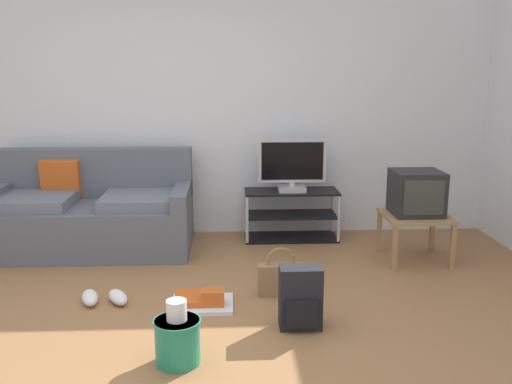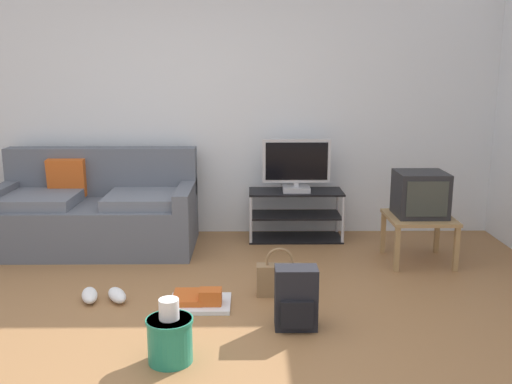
{
  "view_description": "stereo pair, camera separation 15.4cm",
  "coord_description": "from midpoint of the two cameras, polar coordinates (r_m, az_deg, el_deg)",
  "views": [
    {
      "loc": [
        0.36,
        -3.32,
        1.68
      ],
      "look_at": [
        0.56,
        0.97,
        0.74
      ],
      "focal_mm": 39.76,
      "sensor_mm": 36.0,
      "label": 1
    },
    {
      "loc": [
        0.51,
        -3.33,
        1.68
      ],
      "look_at": [
        0.56,
        0.97,
        0.74
      ],
      "focal_mm": 39.76,
      "sensor_mm": 36.0,
      "label": 2
    }
  ],
  "objects": [
    {
      "name": "ground_plane",
      "position": [
        3.75,
        -9.41,
        -14.53
      ],
      "size": [
        9.0,
        9.8,
        0.02
      ],
      "primitive_type": "cube",
      "color": "olive"
    },
    {
      "name": "wall_back",
      "position": [
        5.8,
        -7.13,
        9.02
      ],
      "size": [
        9.0,
        0.1,
        2.7
      ],
      "primitive_type": "cube",
      "color": "silver",
      "rests_on": "ground_plane"
    },
    {
      "name": "handbag",
      "position": [
        4.31,
        1.46,
        -8.66
      ],
      "size": [
        0.34,
        0.12,
        0.37
      ],
      "rotation": [
        0.0,
        0.0,
        0.06
      ],
      "color": "olive",
      "rests_on": "ground_plane"
    },
    {
      "name": "floor_tray",
      "position": [
        4.17,
        -6.59,
        -10.86
      ],
      "size": [
        0.44,
        0.35,
        0.14
      ],
      "color": "silver",
      "rests_on": "ground_plane"
    },
    {
      "name": "couch",
      "position": [
        5.56,
        -17.04,
        -2.13
      ],
      "size": [
        1.85,
        0.91,
        0.92
      ],
      "color": "#565B66",
      "rests_on": "ground_plane"
    },
    {
      "name": "sneakers_pair",
      "position": [
        4.36,
        -16.05,
        -10.16
      ],
      "size": [
        0.4,
        0.28,
        0.09
      ],
      "color": "white",
      "rests_on": "ground_plane"
    },
    {
      "name": "tv_stand",
      "position": [
        5.67,
        2.78,
        -2.29
      ],
      "size": [
        0.92,
        0.4,
        0.49
      ],
      "color": "black",
      "rests_on": "ground_plane"
    },
    {
      "name": "flat_tv",
      "position": [
        5.54,
        2.85,
        2.67
      ],
      "size": [
        0.66,
        0.22,
        0.52
      ],
      "color": "#B2B2B7",
      "rests_on": "tv_stand"
    },
    {
      "name": "crt_tv",
      "position": [
        5.14,
        15.02,
        -0.07
      ],
      "size": [
        0.42,
        0.4,
        0.39
      ],
      "color": "#232326",
      "rests_on": "side_table"
    },
    {
      "name": "backpack",
      "position": [
        3.78,
        3.31,
        -10.6
      ],
      "size": [
        0.28,
        0.24,
        0.42
      ],
      "rotation": [
        0.0,
        0.0,
        0.06
      ],
      "color": "black",
      "rests_on": "ground_plane"
    },
    {
      "name": "cleaning_bucket",
      "position": [
        3.41,
        -9.24,
        -14.26
      ],
      "size": [
        0.28,
        0.28,
        0.39
      ],
      "color": "#238466",
      "rests_on": "ground_plane"
    },
    {
      "name": "side_table",
      "position": [
        5.19,
        14.92,
        -2.83
      ],
      "size": [
        0.56,
        0.56,
        0.41
      ],
      "color": "#9E7A4C",
      "rests_on": "ground_plane"
    }
  ]
}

